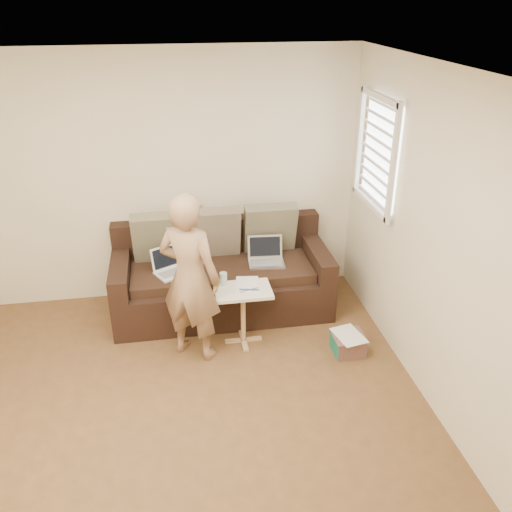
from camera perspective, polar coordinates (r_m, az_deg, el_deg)
name	(u,v)px	position (r m, az deg, el deg)	size (l,w,h in m)	color
floor	(184,436)	(4.34, -7.70, -18.44)	(4.50, 4.50, 0.00)	brown
ceiling	(155,81)	(3.13, -10.68, 17.83)	(4.50, 4.50, 0.00)	white
wall_back	(165,180)	(5.62, -9.64, 7.96)	(4.00, 4.00, 0.00)	beige
wall_right	(456,264)	(4.06, 20.46, -0.81)	(4.50, 4.50, 0.00)	beige
window_blinds	(377,153)	(5.16, 12.73, 10.67)	(0.12, 0.88, 1.08)	white
sofa	(222,273)	(5.55, -3.67, -1.82)	(2.20, 0.95, 0.85)	black
pillow_left	(160,237)	(5.54, -10.18, 1.96)	(0.55, 0.14, 0.55)	#5F5B46
pillow_mid	(213,233)	(5.58, -4.54, 2.48)	(0.55, 0.14, 0.55)	brown
pillow_right	(270,228)	(5.67, 1.49, 2.99)	(0.55, 0.14, 0.55)	#5F5B46
laptop_silver	(267,264)	(5.51, 1.13, -0.87)	(0.36, 0.26, 0.24)	#B7BABC
laptop_white	(175,273)	(5.39, -8.64, -1.84)	(0.35, 0.26, 0.26)	white
person	(190,278)	(4.72, -7.03, -2.34)	(0.58, 0.39, 1.58)	#967552
side_table	(243,316)	(5.10, -1.37, -6.34)	(0.52, 0.37, 0.58)	silver
drinking_glass	(223,279)	(5.00, -3.48, -2.42)	(0.07, 0.07, 0.12)	silver
scissors	(249,290)	(4.92, -0.75, -3.60)	(0.18, 0.10, 0.02)	silver
paper_on_table	(247,284)	(5.02, -0.93, -2.99)	(0.21, 0.30, 0.00)	white
striped_box	(348,343)	(5.13, 9.75, -9.13)	(0.30, 0.30, 0.19)	red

